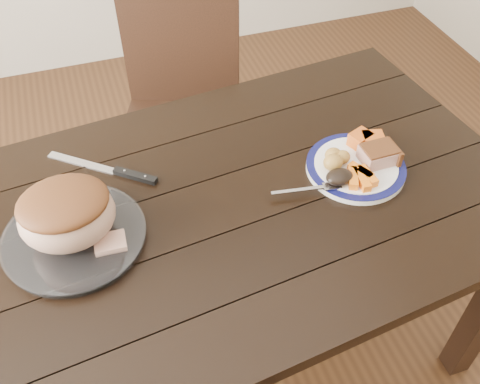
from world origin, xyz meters
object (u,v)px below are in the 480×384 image
object	(u,v)px
chair_far	(181,105)
serving_platter	(75,238)
dinner_plate	(355,168)
carving_knife	(122,172)
roast_joint	(67,216)
fork	(312,189)
dining_table	(208,233)
pork_slice	(378,155)

from	to	relation	value
chair_far	serving_platter	xyz separation A→B (m)	(-0.42, -0.73, 0.23)
dinner_plate	carving_knife	size ratio (longest dim) A/B	0.99
serving_platter	roast_joint	xyz separation A→B (m)	(0.00, 0.00, 0.08)
chair_far	dinner_plate	world-z (taller)	chair_far
roast_joint	dinner_plate	bearing A→B (deg)	0.52
chair_far	fork	bearing A→B (deg)	123.69
dining_table	carving_knife	xyz separation A→B (m)	(-0.17, 0.19, 0.10)
dinner_plate	carving_knife	distance (m)	0.61
dining_table	roast_joint	xyz separation A→B (m)	(-0.31, -0.00, 0.18)
pork_slice	carving_knife	distance (m)	0.67
dinner_plate	fork	bearing A→B (deg)	-162.86
fork	carving_knife	bearing A→B (deg)	161.78
serving_platter	fork	world-z (taller)	fork
carving_knife	fork	bearing A→B (deg)	11.82
roast_joint	fork	bearing A→B (deg)	-3.83
roast_joint	pork_slice	bearing A→B (deg)	0.13
fork	roast_joint	size ratio (longest dim) A/B	0.84
roast_joint	carving_knife	xyz separation A→B (m)	(0.14, 0.19, -0.08)
fork	carving_knife	distance (m)	0.49
pork_slice	carving_knife	world-z (taller)	pork_slice
pork_slice	fork	distance (m)	0.21
serving_platter	carving_knife	bearing A→B (deg)	53.15
dining_table	roast_joint	size ratio (longest dim) A/B	7.97
chair_far	roast_joint	xyz separation A→B (m)	(-0.42, -0.73, 0.31)
chair_far	carving_knife	world-z (taller)	chair_far
chair_far	dinner_plate	size ratio (longest dim) A/B	3.60
dinner_plate	fork	distance (m)	0.15
chair_far	pork_slice	bearing A→B (deg)	138.43
pork_slice	dinner_plate	bearing A→B (deg)	175.24
serving_platter	fork	bearing A→B (deg)	-3.83
chair_far	carving_knife	xyz separation A→B (m)	(-0.28, -0.55, 0.23)
fork	roast_joint	world-z (taller)	roast_joint
serving_platter	roast_joint	distance (m)	0.08
pork_slice	carving_knife	xyz separation A→B (m)	(-0.64, 0.18, -0.03)
carving_knife	roast_joint	bearing A→B (deg)	-87.69
dinner_plate	pork_slice	size ratio (longest dim) A/B	2.92
serving_platter	pork_slice	xyz separation A→B (m)	(0.78, 0.00, 0.03)
chair_far	fork	xyz separation A→B (m)	(0.16, -0.77, 0.25)
dinner_plate	chair_far	bearing A→B (deg)	112.80
serving_platter	pork_slice	bearing A→B (deg)	0.13
dining_table	dinner_plate	distance (m)	0.42
serving_platter	roast_joint	size ratio (longest dim) A/B	1.50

